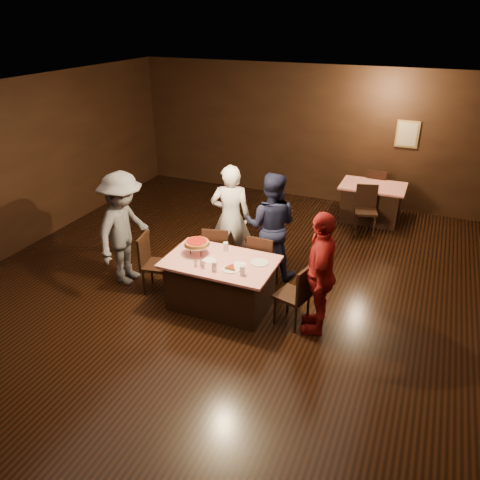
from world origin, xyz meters
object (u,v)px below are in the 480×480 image
at_px(diner_red_shirt, 320,273).
at_px(glass_back, 226,247).
at_px(chair_far_left, 218,251).
at_px(glass_front_right, 242,270).
at_px(back_table, 371,203).
at_px(chair_far_right, 264,261).
at_px(chair_back_near, 366,210).
at_px(chair_end_left, 157,264).
at_px(main_table, 221,283).
at_px(chair_back_far, 376,189).
at_px(glass_front_left, 214,266).
at_px(chair_end_right, 292,294).
at_px(diner_white_jacket, 231,217).
at_px(diner_grey_knit, 124,229).
at_px(pizza_stand, 197,243).
at_px(diner_navy_hoodie, 271,226).
at_px(plate_empty, 260,263).

xyz_separation_m(diner_red_shirt, glass_back, (-1.51, 0.28, -0.04)).
bearing_deg(chair_far_left, glass_front_right, 116.62).
bearing_deg(back_table, diner_red_shirt, -91.08).
height_order(chair_far_right, chair_back_near, same).
distance_m(chair_far_left, chair_end_left, 1.03).
xyz_separation_m(main_table, chair_back_far, (1.54, 4.76, 0.09)).
bearing_deg(glass_front_left, chair_end_left, 165.38).
height_order(chair_far_left, chair_end_right, same).
height_order(main_table, diner_white_jacket, diner_white_jacket).
bearing_deg(main_table, chair_back_far, 72.08).
relative_size(diner_grey_knit, glass_front_left, 13.26).
relative_size(chair_far_left, diner_grey_knit, 0.51).
bearing_deg(back_table, diner_grey_knit, -128.58).
relative_size(chair_end_left, pizza_stand, 2.50).
height_order(chair_end_right, glass_front_left, chair_end_right).
height_order(chair_far_right, chair_end_right, same).
height_order(chair_end_left, chair_end_right, same).
bearing_deg(chair_back_near, chair_far_right, -127.28).
relative_size(main_table, diner_red_shirt, 0.91).
xyz_separation_m(diner_navy_hoodie, diner_grey_knit, (-2.06, -1.09, 0.03)).
distance_m(chair_far_right, plate_empty, 0.69).
distance_m(chair_back_near, diner_red_shirt, 3.46).
xyz_separation_m(diner_navy_hoodie, plate_empty, (0.20, -1.02, -0.12)).
xyz_separation_m(chair_far_right, chair_back_far, (1.14, 4.01, 0.00)).
bearing_deg(glass_front_right, diner_navy_hoodie, 93.87).
height_order(chair_far_left, glass_back, chair_far_left).
xyz_separation_m(chair_back_near, chair_back_far, (0.00, 1.30, 0.00)).
distance_m(diner_grey_knit, glass_front_right, 2.19).
distance_m(diner_navy_hoodie, diner_grey_knit, 2.33).
bearing_deg(diner_navy_hoodie, plate_empty, 92.30).
relative_size(diner_white_jacket, pizza_stand, 4.78).
relative_size(chair_far_right, chair_end_left, 1.00).
relative_size(diner_red_shirt, pizza_stand, 4.64).
xyz_separation_m(main_table, diner_white_jacket, (-0.37, 1.20, 0.52)).
distance_m(main_table, pizza_stand, 0.70).
distance_m(main_table, diner_navy_hoodie, 1.33).
xyz_separation_m(chair_far_right, glass_front_left, (-0.35, -1.05, 0.37)).
bearing_deg(glass_front_right, diner_grey_knit, 171.24).
xyz_separation_m(chair_end_right, diner_white_jacket, (-1.47, 1.20, 0.43)).
relative_size(pizza_stand, glass_back, 2.71).
xyz_separation_m(back_table, chair_end_right, (-0.44, -4.16, 0.09)).
height_order(chair_end_right, chair_back_far, same).
bearing_deg(chair_end_right, diner_navy_hoodie, -132.99).
bearing_deg(diner_grey_knit, chair_back_far, -36.33).
bearing_deg(diner_navy_hoodie, diner_white_jacket, -10.31).
height_order(chair_far_left, diner_red_shirt, diner_red_shirt).
height_order(chair_end_right, diner_grey_knit, diner_grey_knit).
bearing_deg(chair_end_left, pizza_stand, -97.39).
bearing_deg(chair_back_far, chair_end_left, 62.25).
distance_m(chair_end_left, diner_navy_hoodie, 1.91).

